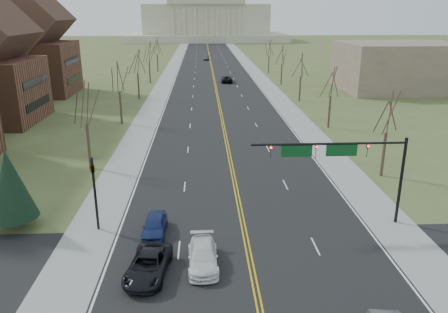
{
  "coord_description": "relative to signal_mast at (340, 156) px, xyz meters",
  "views": [
    {
      "loc": [
        -3.16,
        -17.9,
        16.41
      ],
      "look_at": [
        -1.1,
        22.2,
        3.0
      ],
      "focal_mm": 35.0,
      "sensor_mm": 36.0,
      "label": 1
    }
  ],
  "objects": [
    {
      "name": "tree_l_0",
      "position": [
        -22.95,
        14.5,
        1.18
      ],
      "size": [
        3.96,
        3.96,
        9.0
      ],
      "color": "#3C2C23",
      "rests_on": "ground"
    },
    {
      "name": "tree_r_3",
      "position": [
        8.05,
        70.5,
        0.79
      ],
      "size": [
        3.74,
        3.74,
        8.5
      ],
      "color": "#3C2C23",
      "rests_on": "ground"
    },
    {
      "name": "signal_left",
      "position": [
        -18.95,
        0.0,
        -2.05
      ],
      "size": [
        0.32,
        0.36,
        6.0
      ],
      "color": "black",
      "rests_on": "ground"
    },
    {
      "name": "car_far_nb",
      "position": [
        -4.5,
        74.54,
        -4.96
      ],
      "size": [
        2.77,
        5.75,
        1.58
      ],
      "primitive_type": "imported",
      "rotation": [
        0.0,
        0.0,
        3.11
      ],
      "color": "black",
      "rests_on": "road"
    },
    {
      "name": "tree_r_4",
      "position": [
        8.05,
        90.5,
        0.79
      ],
      "size": [
        3.74,
        3.74,
        8.5
      ],
      "color": "#3C2C23",
      "rests_on": "ground"
    },
    {
      "name": "car_sb_outer_second",
      "position": [
        -14.39,
        -1.05,
        -5.02
      ],
      "size": [
        1.83,
        4.34,
        1.46
      ],
      "primitive_type": "imported",
      "rotation": [
        0.0,
        0.0,
        -0.02
      ],
      "color": "navy",
      "rests_on": "road"
    },
    {
      "name": "bldg_right_mass",
      "position": [
        32.55,
        62.5,
        -0.76
      ],
      "size": [
        25.0,
        20.0,
        10.0
      ],
      "primitive_type": "cube",
      "color": "#716050",
      "rests_on": "ground"
    },
    {
      "name": "road",
      "position": [
        -7.45,
        96.5,
        -5.76
      ],
      "size": [
        20.0,
        380.0,
        0.01
      ],
      "primitive_type": "cube",
      "color": "black",
      "rests_on": "ground"
    },
    {
      "name": "edge_line_left",
      "position": [
        -17.25,
        96.5,
        -5.75
      ],
      "size": [
        0.15,
        380.0,
        0.01
      ],
      "primitive_type": "cube",
      "color": "silver",
      "rests_on": "road"
    },
    {
      "name": "tree_r_2",
      "position": [
        8.05,
        50.5,
        0.79
      ],
      "size": [
        3.74,
        3.74,
        8.5
      ],
      "color": "#3C2C23",
      "rests_on": "ground"
    },
    {
      "name": "sidewalk_left",
      "position": [
        -19.45,
        96.5,
        -5.75
      ],
      "size": [
        4.0,
        380.0,
        0.03
      ],
      "primitive_type": "cube",
      "color": "gray",
      "rests_on": "ground"
    },
    {
      "name": "tree_r_0",
      "position": [
        8.05,
        10.5,
        0.79
      ],
      "size": [
        3.74,
        3.74,
        8.5
      ],
      "color": "#3C2C23",
      "rests_on": "ground"
    },
    {
      "name": "cross_road",
      "position": [
        -7.45,
        -7.5,
        -5.76
      ],
      "size": [
        120.0,
        14.0,
        0.01
      ],
      "primitive_type": "cube",
      "color": "black",
      "rests_on": "ground"
    },
    {
      "name": "edge_line_right",
      "position": [
        2.35,
        96.5,
        -5.75
      ],
      "size": [
        0.15,
        380.0,
        0.01
      ],
      "primitive_type": "cube",
      "color": "silver",
      "rests_on": "road"
    },
    {
      "name": "car_sb_inner_second",
      "position": [
        -10.71,
        -5.61,
        -5.04
      ],
      "size": [
        2.11,
        4.94,
        1.42
      ],
      "primitive_type": "imported",
      "rotation": [
        0.0,
        0.0,
        0.02
      ],
      "color": "white",
      "rests_on": "road"
    },
    {
      "name": "capitol",
      "position": [
        -7.45,
        236.41,
        8.44
      ],
      "size": [
        90.0,
        60.0,
        50.0
      ],
      "color": "beige",
      "rests_on": "ground"
    },
    {
      "name": "tree_l_4",
      "position": [
        -22.95,
        94.5,
        1.18
      ],
      "size": [
        3.96,
        3.96,
        9.0
      ],
      "color": "#3C2C23",
      "rests_on": "ground"
    },
    {
      "name": "car_far_sb",
      "position": [
        -8.84,
        124.38,
        -5.03
      ],
      "size": [
        2.17,
        4.4,
        1.44
      ],
      "primitive_type": "imported",
      "rotation": [
        0.0,
        0.0,
        -0.11
      ],
      "color": "#515359",
      "rests_on": "road"
    },
    {
      "name": "tree_l_2",
      "position": [
        -22.95,
        54.5,
        1.18
      ],
      "size": [
        3.96,
        3.96,
        9.0
      ],
      "color": "#3C2C23",
      "rests_on": "ground"
    },
    {
      "name": "center_line",
      "position": [
        -7.45,
        96.5,
        -5.75
      ],
      "size": [
        0.42,
        380.0,
        0.01
      ],
      "primitive_type": "cube",
      "color": "gold",
      "rests_on": "road"
    },
    {
      "name": "sidewalk_right",
      "position": [
        4.55,
        96.5,
        -5.75
      ],
      "size": [
        4.0,
        380.0,
        0.03
      ],
      "primitive_type": "cube",
      "color": "gray",
      "rests_on": "ground"
    },
    {
      "name": "bldg_left_far",
      "position": [
        -45.44,
        60.5,
        3.78
      ],
      "size": [
        17.1,
        14.28,
        23.25
      ],
      "color": "brown",
      "rests_on": "ground"
    },
    {
      "name": "tree_l_3",
      "position": [
        -22.95,
        74.5,
        1.18
      ],
      "size": [
        3.96,
        3.96,
        9.0
      ],
      "color": "#3C2C23",
      "rests_on": "ground"
    },
    {
      "name": "signal_mast",
      "position": [
        0.0,
        0.0,
        0.0
      ],
      "size": [
        12.12,
        0.44,
        7.2
      ],
      "color": "black",
      "rests_on": "ground"
    },
    {
      "name": "tree_r_1",
      "position": [
        8.05,
        30.5,
        0.79
      ],
      "size": [
        3.74,
        3.74,
        8.5
      ],
      "color": "#3C2C23",
      "rests_on": "ground"
    },
    {
      "name": "car_sb_outer_lead",
      "position": [
        -14.27,
        -6.55,
        -5.02
      ],
      "size": [
        3.07,
        5.52,
        1.46
      ],
      "primitive_type": "imported",
      "rotation": [
        0.0,
        0.0,
        -0.13
      ],
      "color": "black",
      "rests_on": "road"
    },
    {
      "name": "tree_l_1",
      "position": [
        -22.95,
        34.5,
        1.18
      ],
      "size": [
        3.96,
        3.96,
        9.0
      ],
      "color": "#3C2C23",
      "rests_on": "ground"
    },
    {
      "name": "conifer_l",
      "position": [
        -25.45,
        0.5,
        -2.02
      ],
      "size": [
        3.64,
        3.64,
        6.5
      ],
      "color": "#3C2C23",
      "rests_on": "ground"
    }
  ]
}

